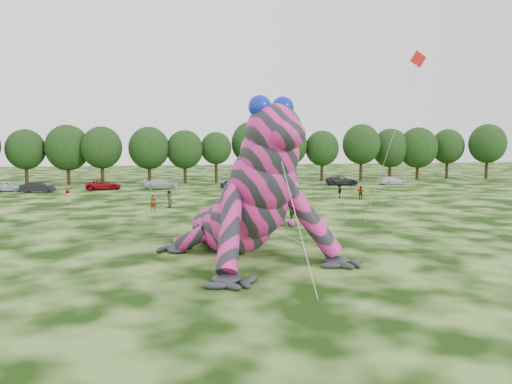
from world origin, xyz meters
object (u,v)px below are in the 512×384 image
object	(u,v)px
tree_8	(185,157)
tree_11	(287,153)
tree_13	(361,152)
spectator_0	(153,203)
tree_14	(390,154)
inflatable_gecko	(231,177)
tree_6	(102,156)
tree_5	(68,155)
car_1	(38,187)
tree_16	(447,154)
spectator_3	(361,193)
car_5	(283,182)
car_3	(162,184)
spectator_4	(68,197)
spectator_2	(339,191)
tree_9	(216,157)
car_2	(103,185)
tree_4	(26,157)
car_7	(393,181)
car_6	(342,181)
spectator_1	(169,199)
car_4	(234,184)
car_0	(8,186)
tree_12	(322,156)
tree_15	(418,153)
tree_17	(487,151)
tree_10	(251,152)
tree_7	(149,156)
spectator_5	(292,211)

from	to	relation	value
tree_8	tree_11	size ratio (longest dim) A/B	0.89
tree_13	spectator_0	world-z (taller)	tree_13
tree_14	inflatable_gecko	bearing A→B (deg)	-124.31
inflatable_gecko	tree_6	bearing A→B (deg)	83.21
tree_5	spectator_0	size ratio (longest dim) A/B	5.83
tree_11	car_1	bearing A→B (deg)	-162.67
tree_16	tree_11	bearing A→B (deg)	-177.87
car_1	tree_5	bearing A→B (deg)	-2.81
inflatable_gecko	spectator_3	size ratio (longest dim) A/B	11.80
car_5	car_3	bearing A→B (deg)	97.39
tree_5	car_5	distance (m)	35.53
spectator_0	spectator_4	world-z (taller)	spectator_0
spectator_2	tree_6	bearing A→B (deg)	-87.00
tree_9	car_1	distance (m)	28.70
car_2	tree_4	bearing A→B (deg)	46.59
tree_5	tree_8	xyz separation A→B (m)	(18.91, -1.45, -0.43)
tree_5	car_7	world-z (taller)	tree_5
tree_6	car_1	size ratio (longest dim) A/B	2.08
car_6	spectator_1	xyz separation A→B (m)	(-27.94, -22.72, 0.21)
tree_14	car_3	distance (m)	43.09
tree_4	tree_14	size ratio (longest dim) A/B	0.96
car_4	tree_13	bearing A→B (deg)	-75.05
car_2	car_4	world-z (taller)	car_2
car_0	car_7	bearing A→B (deg)	-83.93
tree_12	tree_15	bearing A→B (deg)	0.10
tree_13	tree_17	bearing A→B (deg)	-1.07
tree_5	car_1	bearing A→B (deg)	-99.00
tree_10	spectator_3	world-z (taller)	tree_10
tree_8	car_5	distance (m)	17.74
car_6	spectator_3	xyz separation A→B (m)	(-4.70, -19.21, 0.10)
tree_15	car_4	xyz separation A→B (m)	(-35.91, -11.19, -4.12)
spectator_4	spectator_0	bearing A→B (deg)	96.87
tree_15	spectator_3	distance (m)	35.98
tree_9	car_3	distance (m)	13.55
tree_4	spectator_2	world-z (taller)	tree_4
inflatable_gecko	tree_13	distance (m)	60.97
tree_11	spectator_2	world-z (taller)	tree_11
inflatable_gecko	tree_4	distance (m)	60.19
car_6	spectator_3	distance (m)	19.77
tree_4	spectator_0	xyz separation A→B (m)	(20.73, -34.35, -3.69)
tree_7	spectator_1	xyz separation A→B (m)	(2.79, -30.32, -3.80)
tree_6	car_3	size ratio (longest dim) A/B	1.82
car_3	car_5	world-z (taller)	car_3
tree_12	spectator_0	bearing A→B (deg)	-130.91
tree_4	spectator_5	distance (m)	54.45
tree_14	spectator_0	world-z (taller)	tree_14
tree_9	tree_14	distance (m)	32.43
tree_7	spectator_4	bearing A→B (deg)	-109.51
tree_12	tree_5	bearing A→B (deg)	179.07
inflatable_gecko	car_2	size ratio (longest dim) A/B	3.84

